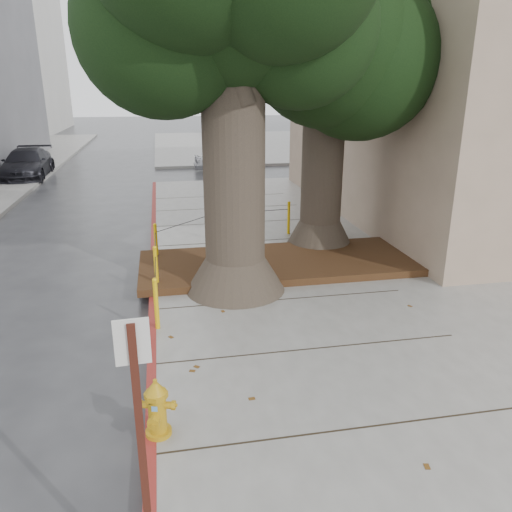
{
  "coord_description": "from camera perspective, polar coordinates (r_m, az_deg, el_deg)",
  "views": [
    {
      "loc": [
        -1.68,
        -6.81,
        4.15
      ],
      "look_at": [
        -0.01,
        1.98,
        1.1
      ],
      "focal_mm": 35.0,
      "sensor_mm": 36.0,
      "label": 1
    }
  ],
  "objects": [
    {
      "name": "ground",
      "position": [
        8.16,
        2.71,
        -11.81
      ],
      "size": [
        140.0,
        140.0,
        0.0
      ],
      "primitive_type": "plane",
      "color": "#28282B",
      "rests_on": "ground"
    },
    {
      "name": "sidewalk_main",
      "position": [
        12.74,
        27.1,
        -1.99
      ],
      "size": [
        16.0,
        26.0,
        0.15
      ],
      "primitive_type": "cube",
      "color": "slate",
      "rests_on": "ground"
    },
    {
      "name": "sidewalk_far",
      "position": [
        37.83,
        1.01,
        12.63
      ],
      "size": [
        16.0,
        20.0,
        0.15
      ],
      "primitive_type": "cube",
      "color": "slate",
      "rests_on": "ground"
    },
    {
      "name": "curb_red",
      "position": [
        10.17,
        -11.71,
        -5.23
      ],
      "size": [
        0.14,
        26.0,
        0.16
      ],
      "primitive_type": "cube",
      "color": "maroon",
      "rests_on": "ground"
    },
    {
      "name": "planter_bed",
      "position": [
        11.7,
        2.6,
        -0.79
      ],
      "size": [
        6.4,
        2.6,
        0.16
      ],
      "primitive_type": "cube",
      "color": "black",
      "rests_on": "sidewalk_main"
    },
    {
      "name": "building_side_white",
      "position": [
        37.28,
        18.5,
        18.45
      ],
      "size": [
        10.0,
        10.0,
        9.0
      ],
      "primitive_type": "cube",
      "color": "silver",
      "rests_on": "ground"
    },
    {
      "name": "building_side_grey",
      "position": [
        45.51,
        21.94,
        19.89
      ],
      "size": [
        12.0,
        14.0,
        12.0
      ],
      "primitive_type": "cube",
      "color": "slate",
      "rests_on": "ground"
    },
    {
      "name": "tree_near",
      "position": [
        9.86,
        -0.81,
        26.01
      ],
      "size": [
        4.5,
        3.8,
        7.68
      ],
      "color": "#4C3F33",
      "rests_on": "sidewalk_main"
    },
    {
      "name": "tree_far",
      "position": [
        12.91,
        9.5,
        22.44
      ],
      "size": [
        4.5,
        3.8,
        7.17
      ],
      "color": "#4C3F33",
      "rests_on": "sidewalk_main"
    },
    {
      "name": "bollard_ring",
      "position": [
        11.75,
        -6.33,
        1.43
      ],
      "size": [
        3.79,
        5.39,
        0.95
      ],
      "color": "#EDB70D",
      "rests_on": "sidewalk_main"
    },
    {
      "name": "fire_hydrant",
      "position": [
        6.32,
        -11.26,
        -16.7
      ],
      "size": [
        0.4,
        0.39,
        0.76
      ],
      "rotation": [
        0.0,
        0.0,
        -0.23
      ],
      "color": "#C99414",
      "rests_on": "sidewalk_main"
    },
    {
      "name": "signpost",
      "position": [
        4.1,
        -12.91,
        -20.85
      ],
      "size": [
        0.25,
        0.06,
        2.51
      ],
      "rotation": [
        0.0,
        0.0,
        0.06
      ],
      "color": "#471911",
      "rests_on": "sidewalk_main"
    },
    {
      "name": "car_silver",
      "position": [
        26.22,
        -3.36,
        10.95
      ],
      "size": [
        3.39,
        1.41,
        1.15
      ],
      "primitive_type": "imported",
      "rotation": [
        0.0,
        0.0,
        1.59
      ],
      "color": "#B9B9BF",
      "rests_on": "ground"
    },
    {
      "name": "car_red",
      "position": [
        27.02,
        9.61,
        11.04
      ],
      "size": [
        3.73,
        1.34,
        1.22
      ],
      "primitive_type": "imported",
      "rotation": [
        0.0,
        0.0,
        1.58
      ],
      "color": "maroon",
      "rests_on": "ground"
    },
    {
      "name": "car_dark",
      "position": [
        26.23,
        -24.73,
        9.54
      ],
      "size": [
        2.02,
        4.77,
        1.37
      ],
      "primitive_type": "imported",
      "rotation": [
        0.0,
        0.0,
        0.02
      ],
      "color": "black",
      "rests_on": "ground"
    }
  ]
}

